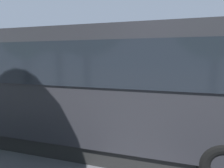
{
  "coord_description": "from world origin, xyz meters",
  "views": [
    {
      "loc": [
        -1.2,
        10.16,
        2.56
      ],
      "look_at": [
        1.31,
        0.05,
        1.1
      ],
      "focal_mm": 30.96,
      "sensor_mm": 36.0,
      "label": 1
    }
  ],
  "objects": [
    {
      "name": "tour_bus",
      "position": [
        0.91,
        4.95,
        1.64
      ],
      "size": [
        9.86,
        3.02,
        3.25
      ],
      "color": "#26262B",
      "rests_on": "ground_plane"
    },
    {
      "name": "bay_line_e",
      "position": [
        5.14,
        -1.05,
        0.0
      ],
      "size": [
        0.12,
        3.99,
        0.01
      ],
      "color": "white",
      "rests_on": "ground_plane"
    },
    {
      "name": "bay_line_d",
      "position": [
        2.46,
        -1.05,
        0.0
      ],
      "size": [
        0.11,
        3.93,
        0.01
      ],
      "color": "white",
      "rests_on": "ground_plane"
    },
    {
      "name": "spectator_far_right",
      "position": [
        3.49,
        2.05,
        1.1
      ],
      "size": [
        0.57,
        0.34,
        1.82
      ],
      "color": "black",
      "rests_on": "ground_plane"
    },
    {
      "name": "ground_plane",
      "position": [
        0.0,
        0.0,
        0.0
      ],
      "size": [
        80.0,
        80.0,
        0.0
      ],
      "primitive_type": "plane",
      "color": "#4C4C51"
    },
    {
      "name": "bay_line_c",
      "position": [
        -0.23,
        -1.05,
        0.0
      ],
      "size": [
        0.12,
        4.11,
        0.01
      ],
      "color": "white",
      "rests_on": "ground_plane"
    },
    {
      "name": "spectator_left",
      "position": [
        0.07,
        2.21,
        0.98
      ],
      "size": [
        0.57,
        0.32,
        1.66
      ],
      "color": "#473823",
      "rests_on": "ground_plane"
    },
    {
      "name": "bay_line_b",
      "position": [
        -2.92,
        -1.05,
        0.0
      ],
      "size": [
        0.12,
        4.8,
        0.01
      ],
      "color": "white",
      "rests_on": "ground_plane"
    },
    {
      "name": "spectator_centre",
      "position": [
        1.22,
        1.81,
        1.03
      ],
      "size": [
        0.58,
        0.36,
        1.73
      ],
      "color": "#473823",
      "rests_on": "ground_plane"
    },
    {
      "name": "spectator_far_left",
      "position": [
        -1.08,
        1.8,
        1.0
      ],
      "size": [
        0.57,
        0.32,
        1.69
      ],
      "color": "#473823",
      "rests_on": "ground_plane"
    },
    {
      "name": "spectator_right",
      "position": [
        2.18,
        2.17,
        1.01
      ],
      "size": [
        0.58,
        0.34,
        1.7
      ],
      "color": "black",
      "rests_on": "ground_plane"
    },
    {
      "name": "parked_motorcycle_silver",
      "position": [
        1.59,
        2.82,
        0.48
      ],
      "size": [
        2.05,
        0.58,
        0.99
      ],
      "color": "black",
      "rests_on": "ground_plane"
    },
    {
      "name": "stunt_motorcycle",
      "position": [
        2.53,
        -2.8,
        0.61
      ],
      "size": [
        1.92,
        1.02,
        1.23
      ],
      "color": "black",
      "rests_on": "ground_plane"
    },
    {
      "name": "parked_motorcycle_dark",
      "position": [
        -2.82,
        2.88,
        0.48
      ],
      "size": [
        2.04,
        0.66,
        0.99
      ],
      "color": "black",
      "rests_on": "ground_plane"
    }
  ]
}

